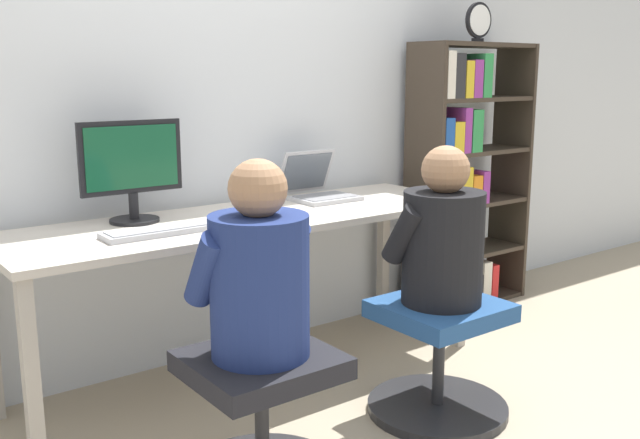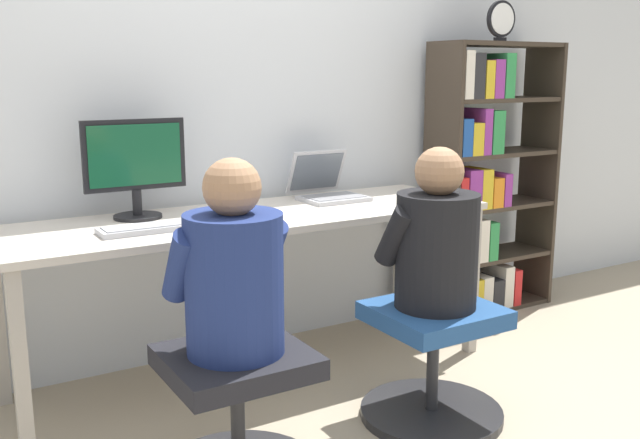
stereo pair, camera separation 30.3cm
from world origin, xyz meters
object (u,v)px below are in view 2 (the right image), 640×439
(person_at_monitor, at_px, (234,272))
(bookshelf, at_px, (482,188))
(desktop_monitor, at_px, (135,167))
(person_at_laptop, at_px, (436,240))
(keyboard, at_px, (156,227))
(office_chair_right, at_px, (433,360))
(laptop, at_px, (328,189))
(office_chair_left, at_px, (238,415))
(desk_clock, at_px, (501,20))

(person_at_monitor, bearing_deg, bookshelf, 25.03)
(desktop_monitor, relative_size, person_at_laptop, 0.69)
(desktop_monitor, relative_size, bookshelf, 0.28)
(desktop_monitor, height_order, bookshelf, bookshelf)
(keyboard, bearing_deg, office_chair_right, -34.97)
(laptop, bearing_deg, office_chair_right, -93.23)
(office_chair_left, relative_size, person_at_monitor, 0.89)
(laptop, xyz_separation_m, bookshelf, (1.02, 0.01, -0.08))
(office_chair_left, height_order, person_at_laptop, person_at_laptop)
(keyboard, height_order, person_at_monitor, person_at_monitor)
(bookshelf, bearing_deg, person_at_monitor, -154.97)
(keyboard, relative_size, office_chair_right, 0.78)
(person_at_monitor, bearing_deg, desktop_monitor, 91.80)
(keyboard, relative_size, person_at_monitor, 0.70)
(office_chair_left, xyz_separation_m, bookshelf, (1.92, 0.90, 0.48))
(desktop_monitor, distance_m, keyboard, 0.34)
(office_chair_left, height_order, bookshelf, bookshelf)
(desk_clock, bearing_deg, keyboard, -174.58)
(laptop, height_order, desk_clock, desk_clock)
(desktop_monitor, height_order, keyboard, desktop_monitor)
(bookshelf, relative_size, desk_clock, 7.25)
(desktop_monitor, distance_m, bookshelf, 1.96)
(office_chair_left, bearing_deg, desktop_monitor, 91.79)
(office_chair_right, bearing_deg, desktop_monitor, 134.57)
(person_at_laptop, relative_size, bookshelf, 0.41)
(desk_clock, bearing_deg, office_chair_right, -143.21)
(person_at_monitor, xyz_separation_m, person_at_laptop, (0.85, 0.02, -0.01))
(keyboard, distance_m, person_at_laptop, 1.09)
(keyboard, xyz_separation_m, office_chair_left, (0.04, -0.65, -0.52))
(office_chair_right, xyz_separation_m, desk_clock, (1.09, 0.81, 1.39))
(office_chair_left, height_order, office_chair_right, same)
(keyboard, bearing_deg, person_at_monitor, -86.52)
(laptop, relative_size, bookshelf, 0.21)
(person_at_laptop, height_order, bookshelf, bookshelf)
(office_chair_left, distance_m, person_at_laptop, 0.98)
(office_chair_right, bearing_deg, desk_clock, 36.79)
(keyboard, height_order, office_chair_left, keyboard)
(laptop, height_order, office_chair_right, laptop)
(laptop, xyz_separation_m, office_chair_right, (-0.05, -0.87, -0.56))
(desktop_monitor, bearing_deg, desk_clock, -2.43)
(laptop, xyz_separation_m, person_at_laptop, (-0.05, -0.87, -0.07))
(person_at_laptop, bearing_deg, desktop_monitor, 134.72)
(desk_clock, bearing_deg, bookshelf, 106.62)
(laptop, bearing_deg, keyboard, -165.16)
(desktop_monitor, xyz_separation_m, keyboard, (-0.01, -0.27, -0.21))
(office_chair_left, relative_size, desk_clock, 2.71)
(bookshelf, bearing_deg, desktop_monitor, 179.51)
(person_at_monitor, height_order, bookshelf, bookshelf)
(person_at_laptop, xyz_separation_m, desk_clock, (1.09, 0.81, 0.90))
(keyboard, height_order, office_chair_right, keyboard)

